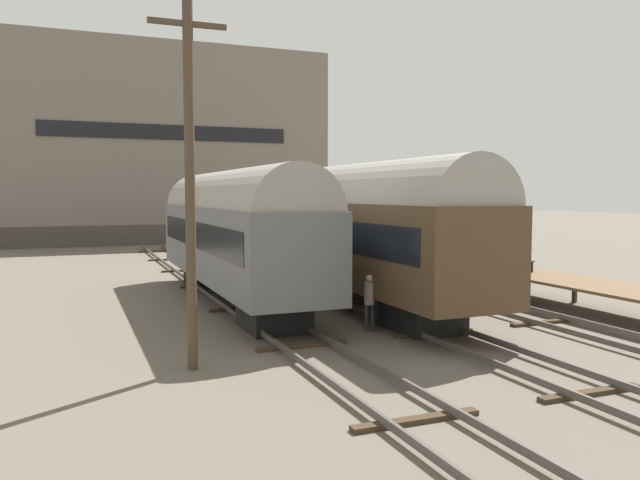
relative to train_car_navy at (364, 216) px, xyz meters
name	(u,v)px	position (x,y,z in m)	size (l,w,h in m)	color
ground_plane	(386,316)	(-4.17, -10.29, -3.02)	(200.00, 200.00, 0.00)	#60594C
track_left	(269,322)	(-8.34, -10.29, -2.87)	(2.60, 60.00, 0.26)	#4C4742
track_middle	(386,312)	(-4.17, -10.29, -2.87)	(2.60, 60.00, 0.26)	#4C4742
track_right	(487,304)	(0.00, -10.29, -2.87)	(2.60, 60.00, 0.26)	#4C4742
train_car_navy	(364,216)	(0.00, 0.00, 0.00)	(2.99, 17.33, 5.29)	black
train_car_brown	(346,224)	(-4.17, -6.90, -0.01)	(3.05, 17.52, 5.29)	black
train_car_grey	(234,228)	(-8.34, -5.83, -0.14)	(2.96, 15.05, 5.08)	black
station_platform	(550,278)	(2.69, -10.52, -2.03)	(2.74, 13.41, 1.07)	brown
bench	(516,260)	(2.28, -9.06, -1.46)	(1.40, 0.40, 0.91)	brown
person_worker	(369,297)	(-5.73, -12.12, -1.97)	(0.32, 0.32, 1.73)	#282833
utility_pole	(190,170)	(-11.50, -14.27, 1.73)	(1.80, 0.24, 9.17)	#473828
warehouse_building	(159,148)	(-6.43, 29.12, 5.30)	(28.12, 12.12, 16.64)	#46403A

